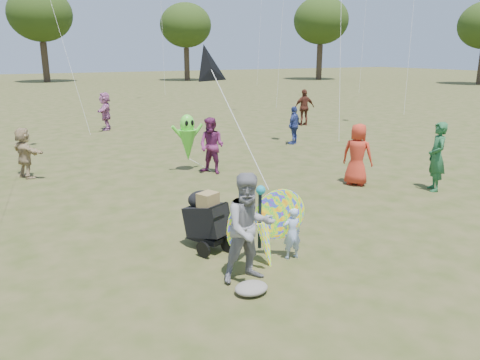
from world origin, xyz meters
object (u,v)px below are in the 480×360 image
adult_man (249,228)px  crowd_j (105,111)px  crowd_c (294,125)px  crowd_h (304,107)px  crowd_e (212,146)px  child_girl (292,233)px  crowd_a (357,154)px  butterfly_kite (262,227)px  crowd_f (437,157)px  jogging_stroller (206,216)px  alien_kite (188,140)px  crowd_d (25,153)px

adult_man → crowd_j: size_ratio=1.01×
crowd_c → crowd_h: (3.20, 3.80, 0.14)m
adult_man → crowd_e: adult_man is taller
adult_man → crowd_h: 16.58m
child_girl → crowd_a: crowd_a is taller
crowd_c → child_girl: bearing=24.6°
butterfly_kite → child_girl: bearing=-7.9°
crowd_f → jogging_stroller: bearing=-52.2°
crowd_h → crowd_j: bearing=-9.3°
crowd_h → alien_kite: size_ratio=1.02×
crowd_c → butterfly_kite: crowd_c is taller
crowd_a → adult_man: bearing=91.6°
crowd_h → jogging_stroller: (-10.39, -11.49, -0.27)m
jogging_stroller → butterfly_kite: bearing=-86.2°
child_girl → crowd_h: (9.26, 12.63, 0.41)m
crowd_a → crowd_e: crowd_a is taller
crowd_e → adult_man: bearing=-54.5°
crowd_e → crowd_h: size_ratio=0.95×
crowd_c → crowd_e: crowd_e is taller
crowd_a → jogging_stroller: 5.74m
child_girl → alien_kite: (0.75, 6.73, 0.50)m
crowd_a → crowd_f: 2.00m
crowd_e → alien_kite: size_ratio=0.96×
crowd_j → jogging_stroller: 14.75m
crowd_c → crowd_j: (-5.78, 6.99, 0.13)m
crowd_f → crowd_h: 11.45m
jogging_stroller → crowd_a: bearing=-4.0°
butterfly_kite → crowd_f: bearing=15.0°
butterfly_kite → crowd_j: bearing=86.9°
child_girl → crowd_d: size_ratio=0.64×
butterfly_kite → alien_kite: alien_kite is taller
crowd_e → crowd_f: crowd_f is taller
child_girl → crowd_f: size_ratio=0.52×
child_girl → crowd_e: crowd_e is taller
alien_kite → crowd_f: bearing=-45.2°
crowd_d → crowd_f: crowd_f is taller
crowd_c → jogging_stroller: (-7.20, -7.69, -0.13)m
adult_man → crowd_a: bearing=37.7°
crowd_h → alien_kite: bearing=45.0°
crowd_j → jogging_stroller: size_ratio=1.53×
adult_man → alien_kite: 7.30m
crowd_d → butterfly_kite: crowd_d is taller
crowd_h → crowd_a: bearing=72.4°
adult_man → alien_kite: size_ratio=1.02×
crowd_e → crowd_h: (8.00, 6.51, 0.04)m
adult_man → child_girl: bearing=22.7°
crowd_e → child_girl: bearing=-46.5°
child_girl → crowd_e: bearing=-94.9°
jogging_stroller → alien_kite: 5.90m
crowd_e → jogging_stroller: 5.52m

